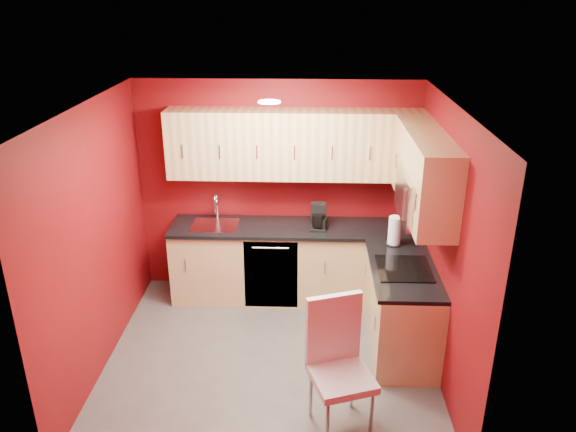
# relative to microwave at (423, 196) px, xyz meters

# --- Properties ---
(floor) EXTENTS (3.20, 3.20, 0.00)m
(floor) POSITION_rel_microwave_xyz_m (-1.39, -0.20, -1.66)
(floor) COLOR #54514E
(floor) RESTS_ON ground
(ceiling) EXTENTS (3.20, 3.20, 0.00)m
(ceiling) POSITION_rel_microwave_xyz_m (-1.39, -0.20, 0.84)
(ceiling) COLOR white
(ceiling) RESTS_ON wall_back
(wall_back) EXTENTS (3.20, 0.00, 3.20)m
(wall_back) POSITION_rel_microwave_xyz_m (-1.39, 1.30, -0.41)
(wall_back) COLOR maroon
(wall_back) RESTS_ON floor
(wall_front) EXTENTS (3.20, 0.00, 3.20)m
(wall_front) POSITION_rel_microwave_xyz_m (-1.39, -1.70, -0.41)
(wall_front) COLOR maroon
(wall_front) RESTS_ON floor
(wall_left) EXTENTS (0.00, 3.00, 3.00)m
(wall_left) POSITION_rel_microwave_xyz_m (-2.99, -0.20, -0.41)
(wall_left) COLOR maroon
(wall_left) RESTS_ON floor
(wall_right) EXTENTS (0.00, 3.00, 3.00)m
(wall_right) POSITION_rel_microwave_xyz_m (0.21, -0.20, -0.41)
(wall_right) COLOR maroon
(wall_right) RESTS_ON floor
(base_cabinets_back) EXTENTS (2.80, 0.60, 0.87)m
(base_cabinets_back) POSITION_rel_microwave_xyz_m (-1.19, 1.00, -1.22)
(base_cabinets_back) COLOR #E1C180
(base_cabinets_back) RESTS_ON floor
(base_cabinets_right) EXTENTS (0.60, 1.30, 0.87)m
(base_cabinets_right) POSITION_rel_microwave_xyz_m (-0.09, 0.05, -1.22)
(base_cabinets_right) COLOR #E1C180
(base_cabinets_right) RESTS_ON floor
(countertop_back) EXTENTS (2.80, 0.63, 0.04)m
(countertop_back) POSITION_rel_microwave_xyz_m (-1.19, 0.99, -0.77)
(countertop_back) COLOR black
(countertop_back) RESTS_ON base_cabinets_back
(countertop_right) EXTENTS (0.63, 1.27, 0.04)m
(countertop_right) POSITION_rel_microwave_xyz_m (-0.11, 0.04, -0.77)
(countertop_right) COLOR black
(countertop_right) RESTS_ON base_cabinets_right
(upper_cabinets_back) EXTENTS (2.80, 0.35, 0.75)m
(upper_cabinets_back) POSITION_rel_microwave_xyz_m (-1.19, 1.13, 0.17)
(upper_cabinets_back) COLOR #E1BE7F
(upper_cabinets_back) RESTS_ON wall_back
(upper_cabinets_right) EXTENTS (0.35, 1.55, 0.75)m
(upper_cabinets_right) POSITION_rel_microwave_xyz_m (0.03, 0.24, 0.23)
(upper_cabinets_right) COLOR #E1BE7F
(upper_cabinets_right) RESTS_ON wall_right
(microwave) EXTENTS (0.42, 0.76, 0.42)m
(microwave) POSITION_rel_microwave_xyz_m (0.00, 0.00, 0.00)
(microwave) COLOR silver
(microwave) RESTS_ON upper_cabinets_right
(cooktop) EXTENTS (0.50, 0.55, 0.01)m
(cooktop) POSITION_rel_microwave_xyz_m (-0.11, 0.00, -0.74)
(cooktop) COLOR black
(cooktop) RESTS_ON countertop_right
(sink) EXTENTS (0.52, 0.42, 0.35)m
(sink) POSITION_rel_microwave_xyz_m (-2.09, 1.00, -0.72)
(sink) COLOR silver
(sink) RESTS_ON countertop_back
(dishwasher_front) EXTENTS (0.60, 0.02, 0.82)m
(dishwasher_front) POSITION_rel_microwave_xyz_m (-1.44, 0.71, -1.22)
(dishwasher_front) COLOR black
(dishwasher_front) RESTS_ON base_cabinets_back
(downlight) EXTENTS (0.20, 0.20, 0.01)m
(downlight) POSITION_rel_microwave_xyz_m (-1.39, 0.10, 0.82)
(downlight) COLOR white
(downlight) RESTS_ON ceiling
(coffee_maker) EXTENTS (0.19, 0.24, 0.29)m
(coffee_maker) POSITION_rel_microwave_xyz_m (-0.93, 0.92, -0.61)
(coffee_maker) COLOR black
(coffee_maker) RESTS_ON countertop_back
(napkin_holder) EXTENTS (0.16, 0.16, 0.13)m
(napkin_holder) POSITION_rel_microwave_xyz_m (-0.89, 0.93, -0.68)
(napkin_holder) COLOR black
(napkin_holder) RESTS_ON countertop_back
(paper_towel) EXTENTS (0.21, 0.21, 0.31)m
(paper_towel) POSITION_rel_microwave_xyz_m (-0.13, 0.56, -0.60)
(paper_towel) COLOR white
(paper_towel) RESTS_ON countertop_right
(dining_chair) EXTENTS (0.60, 0.61, 1.15)m
(dining_chair) POSITION_rel_microwave_xyz_m (-0.75, -1.13, -1.08)
(dining_chair) COLOR silver
(dining_chair) RESTS_ON floor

